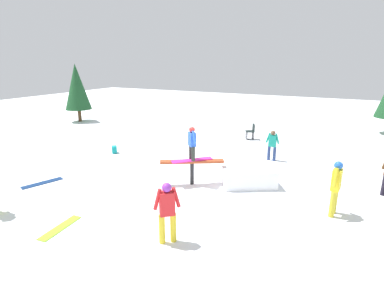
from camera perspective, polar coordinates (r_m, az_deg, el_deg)
name	(u,v)px	position (r m, az deg, el deg)	size (l,w,h in m)	color
ground_plane	(192,184)	(10.86, 0.00, -7.61)	(60.00, 60.00, 0.00)	white
rail_feature	(192,164)	(10.59, 0.00, -3.90)	(2.08, 1.37, 0.89)	black
snow_kicker_ramp	(247,175)	(11.03, 10.45, -5.75)	(1.80, 1.50, 0.63)	white
main_rider_on_rail	(192,145)	(10.37, 0.00, -0.12)	(1.23, 1.25, 1.22)	#D62292
bystander_yellow	(336,185)	(9.37, 25.71, -7.12)	(0.27, 0.66, 1.62)	gold
bystander_red	(167,210)	(7.28, -4.75, -12.35)	(0.56, 0.50, 1.55)	yellow
bystander_teal	(272,144)	(13.59, 15.05, 0.05)	(0.60, 0.20, 1.36)	navy
loose_snowboard_lime	(60,228)	(8.93, -23.80, -14.38)	(1.29, 0.28, 0.02)	#97D52D
loose_snowboard_navy	(42,183)	(12.18, -26.61, -6.66)	(1.39, 0.28, 0.02)	navy
folding_chair	(251,132)	(17.11, 11.12, 2.25)	(0.60, 0.60, 0.88)	#3F3F44
backpack_on_snow	(114,150)	(14.80, -14.57, -1.04)	(0.30, 0.22, 0.34)	teal
pine_tree_near	(77,87)	(23.05, -21.09, 10.12)	(1.80, 1.80, 4.10)	#4C331E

